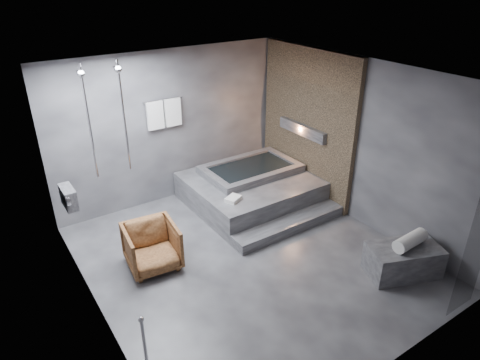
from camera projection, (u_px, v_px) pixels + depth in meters
room at (262, 144)px, 6.21m from camera, size 5.00×5.04×2.82m
tub_deck at (250, 190)px, 8.10m from camera, size 2.20×2.00×0.50m
tub_step at (290, 225)px, 7.30m from camera, size 2.20×0.36×0.18m
concrete_bench at (403, 260)px, 6.20m from camera, size 1.15×0.89×0.46m
driftwood_chair at (152, 247)px, 6.29m from camera, size 0.82×0.84×0.69m
rolled_towel at (410, 241)px, 6.06m from camera, size 0.57×0.23×0.20m
deck_towel at (233, 199)px, 7.20m from camera, size 0.32×0.29×0.07m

